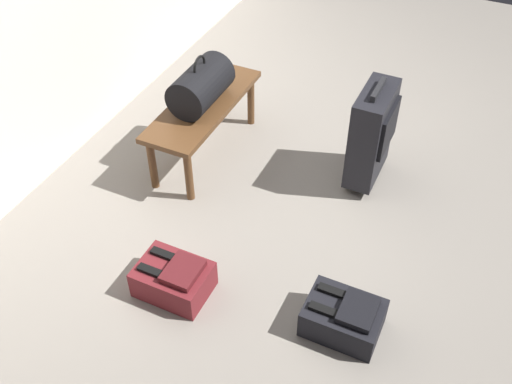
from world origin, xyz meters
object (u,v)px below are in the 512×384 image
at_px(suitcase_upright_charcoal, 372,134).
at_px(backpack_dark, 344,317).
at_px(cell_phone, 224,76).
at_px(backpack_maroon, 174,279).
at_px(bench, 203,111).
at_px(duffel_bag_black, 201,86).

relative_size(suitcase_upright_charcoal, backpack_dark, 1.83).
bearing_deg(backpack_dark, suitcase_upright_charcoal, 11.94).
xyz_separation_m(cell_phone, backpack_maroon, (-1.44, -0.44, -0.32)).
bearing_deg(suitcase_upright_charcoal, cell_phone, 83.34).
bearing_deg(bench, duffel_bag_black, -180.00).
distance_m(bench, suitcase_upright_charcoal, 1.08).
distance_m(duffel_bag_black, backpack_dark, 1.68).
bearing_deg(bench, suitcase_upright_charcoal, -78.99).
distance_m(bench, backpack_maroon, 1.21).
bearing_deg(cell_phone, bench, -176.20).
distance_m(duffel_bag_black, cell_phone, 0.36).
height_order(cell_phone, backpack_maroon, cell_phone).
bearing_deg(cell_phone, duffel_bag_black, -176.29).
height_order(backpack_dark, backpack_maroon, same).
height_order(duffel_bag_black, backpack_maroon, duffel_bag_black).
bearing_deg(bench, backpack_maroon, -159.50).
distance_m(backpack_dark, backpack_maroon, 0.91).
distance_m(bench, cell_phone, 0.34).
xyz_separation_m(suitcase_upright_charcoal, backpack_dark, (-1.16, -0.25, -0.26)).
relative_size(duffel_bag_black, cell_phone, 3.06).
xyz_separation_m(suitcase_upright_charcoal, backpack_maroon, (-1.31, 0.65, -0.26)).
xyz_separation_m(bench, cell_phone, (0.33, 0.02, 0.07)).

